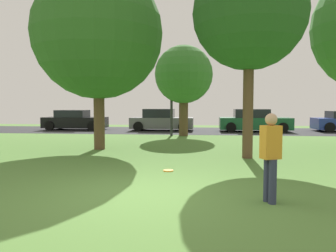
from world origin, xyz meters
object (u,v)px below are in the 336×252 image
object	(u,v)px
birch_tree_lone	(184,75)
street_lamp_post	(171,96)
maple_tree_far	(249,14)
parked_car_green	(254,121)
frisbee_disc	(168,170)
person_thrower	(270,154)
parked_car_black	(75,121)
oak_tree_right	(98,34)
parked_car_grey	(161,121)

from	to	relation	value
birch_tree_lone	street_lamp_post	distance (m)	1.31
maple_tree_far	parked_car_green	size ratio (longest dim) A/B	1.43
birch_tree_lone	frisbee_disc	xyz separation A→B (m)	(0.19, -9.99, -3.37)
person_thrower	parked_car_black	world-z (taller)	person_thrower
person_thrower	parked_car_green	bearing A→B (deg)	-119.76
frisbee_disc	parked_car_black	world-z (taller)	parked_car_black
parked_car_green	street_lamp_post	bearing A→B (deg)	-145.07
street_lamp_post	birch_tree_lone	bearing A→B (deg)	4.88
parked_car_green	street_lamp_post	distance (m)	6.35
oak_tree_right	person_thrower	bearing A→B (deg)	-51.80
birch_tree_lone	parked_car_grey	size ratio (longest dim) A/B	1.20
parked_car_grey	parked_car_green	distance (m)	6.09
frisbee_disc	parked_car_black	xyz separation A→B (m)	(-7.99, 13.77, 0.62)
oak_tree_right	maple_tree_far	bearing A→B (deg)	-16.18
birch_tree_lone	parked_car_black	bearing A→B (deg)	154.16
parked_car_grey	street_lamp_post	distance (m)	4.24
street_lamp_post	frisbee_disc	bearing A→B (deg)	-85.02
parked_car_grey	street_lamp_post	size ratio (longest dim) A/B	0.93
parked_car_grey	parked_car_green	bearing A→B (deg)	-2.48
maple_tree_far	frisbee_disc	size ratio (longest dim) A/B	23.99
person_thrower	street_lamp_post	bearing A→B (deg)	-99.13
birch_tree_lone	parked_car_green	size ratio (longest dim) A/B	1.11
maple_tree_far	person_thrower	size ratio (longest dim) A/B	4.07
oak_tree_right	maple_tree_far	size ratio (longest dim) A/B	1.07
birch_tree_lone	frisbee_disc	distance (m)	10.54
oak_tree_right	frisbee_disc	world-z (taller)	oak_tree_right
person_thrower	parked_car_black	bearing A→B (deg)	-80.79
parked_car_grey	parked_car_black	bearing A→B (deg)	179.55
person_thrower	parked_car_grey	size ratio (longest dim) A/B	0.38
oak_tree_right	frisbee_disc	distance (m)	6.73
frisbee_disc	parked_car_black	bearing A→B (deg)	120.14
maple_tree_far	parked_car_green	xyz separation A→B (m)	(1.83, 11.04, -3.97)
birch_tree_lone	parked_car_black	distance (m)	9.09
oak_tree_right	birch_tree_lone	distance (m)	6.75
parked_car_black	oak_tree_right	bearing A→B (deg)	-63.52
birch_tree_lone	person_thrower	xyz separation A→B (m)	(2.29, -12.62, -2.51)
parked_car_grey	parked_car_green	world-z (taller)	parked_car_grey
frisbee_disc	birch_tree_lone	bearing A→B (deg)	91.11
oak_tree_right	street_lamp_post	bearing A→B (deg)	69.12
oak_tree_right	person_thrower	world-z (taller)	oak_tree_right
maple_tree_far	birch_tree_lone	size ratio (longest dim) A/B	1.29
frisbee_disc	parked_car_grey	size ratio (longest dim) A/B	0.06
oak_tree_right	parked_car_green	xyz separation A→B (m)	(7.31, 9.45, -3.76)
maple_tree_far	frisbee_disc	distance (m)	5.72
person_thrower	birch_tree_lone	bearing A→B (deg)	-102.11
oak_tree_right	street_lamp_post	xyz separation A→B (m)	(2.26, 5.93, -2.18)
oak_tree_right	frisbee_disc	size ratio (longest dim) A/B	25.66
parked_car_grey	person_thrower	bearing A→B (deg)	-76.25
person_thrower	parked_car_black	xyz separation A→B (m)	(-10.09, 16.40, -0.24)
birch_tree_lone	parked_car_black	world-z (taller)	birch_tree_lone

